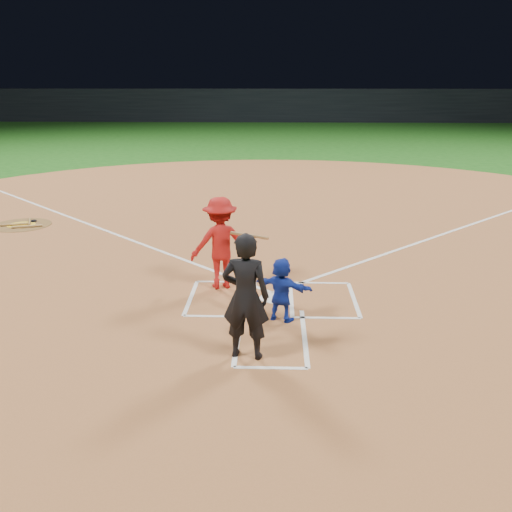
{
  "coord_description": "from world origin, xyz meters",
  "views": [
    {
      "loc": [
        0.05,
        -10.35,
        4.1
      ],
      "look_at": [
        -0.3,
        -0.4,
        1.0
      ],
      "focal_mm": 40.0,
      "sensor_mm": 36.0,
      "label": 1
    }
  ],
  "objects_px": {
    "home_plate": "(272,298)",
    "umpire": "(246,297)",
    "on_deck_circle": "(21,225)",
    "batter_at_plate": "(220,243)",
    "catcher": "(282,289)"
  },
  "relations": [
    {
      "from": "home_plate",
      "to": "umpire",
      "type": "distance_m",
      "value": 2.65
    },
    {
      "from": "home_plate",
      "to": "umpire",
      "type": "xyz_separation_m",
      "value": [
        -0.38,
        -2.43,
        0.98
      ]
    },
    {
      "from": "on_deck_circle",
      "to": "umpire",
      "type": "distance_m",
      "value": 10.68
    },
    {
      "from": "umpire",
      "to": "batter_at_plate",
      "type": "bearing_deg",
      "value": -69.33
    },
    {
      "from": "home_plate",
      "to": "on_deck_circle",
      "type": "relative_size",
      "value": 0.35
    },
    {
      "from": "catcher",
      "to": "home_plate",
      "type": "bearing_deg",
      "value": -56.54
    },
    {
      "from": "batter_at_plate",
      "to": "home_plate",
      "type": "bearing_deg",
      "value": -30.71
    },
    {
      "from": "umpire",
      "to": "batter_at_plate",
      "type": "height_order",
      "value": "umpire"
    },
    {
      "from": "home_plate",
      "to": "on_deck_circle",
      "type": "height_order",
      "value": "home_plate"
    },
    {
      "from": "catcher",
      "to": "batter_at_plate",
      "type": "xyz_separation_m",
      "value": [
        -1.22,
        1.65,
        0.36
      ]
    },
    {
      "from": "on_deck_circle",
      "to": "umpire",
      "type": "relative_size",
      "value": 0.86
    },
    {
      "from": "batter_at_plate",
      "to": "umpire",
      "type": "bearing_deg",
      "value": -77.65
    },
    {
      "from": "on_deck_circle",
      "to": "batter_at_plate",
      "type": "distance_m",
      "value": 8.09
    },
    {
      "from": "home_plate",
      "to": "catcher",
      "type": "xyz_separation_m",
      "value": [
        0.17,
        -1.02,
        0.57
      ]
    },
    {
      "from": "on_deck_circle",
      "to": "umpire",
      "type": "bearing_deg",
      "value": -48.81
    }
  ]
}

